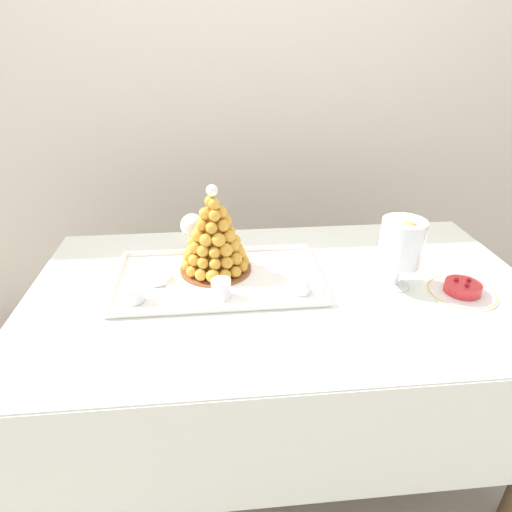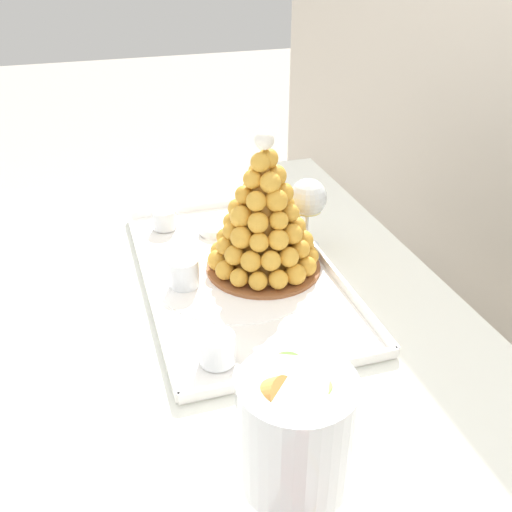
# 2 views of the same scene
# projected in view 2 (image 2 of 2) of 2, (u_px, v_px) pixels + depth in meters

# --- Properties ---
(buffet_table) EXTENTS (1.60, 0.91, 0.73)m
(buffet_table) POSITION_uv_depth(u_px,v_px,m) (239.00, 389.00, 1.08)
(buffet_table) COLOR brown
(buffet_table) RESTS_ON ground_plane
(serving_tray) EXTENTS (0.66, 0.38, 0.02)m
(serving_tray) POSITION_uv_depth(u_px,v_px,m) (238.00, 275.00, 1.20)
(serving_tray) COLOR white
(serving_tray) RESTS_ON buffet_table
(croquembouche) EXTENTS (0.24, 0.24, 0.30)m
(croquembouche) POSITION_uv_depth(u_px,v_px,m) (264.00, 219.00, 1.16)
(croquembouche) COLOR brown
(croquembouche) RESTS_ON serving_tray
(dessert_cup_left) EXTENTS (0.05, 0.05, 0.05)m
(dessert_cup_left) POSITION_uv_depth(u_px,v_px,m) (164.00, 220.00, 1.37)
(dessert_cup_left) COLOR silver
(dessert_cup_left) RESTS_ON serving_tray
(dessert_cup_mid_left) EXTENTS (0.06, 0.06, 0.06)m
(dessert_cup_mid_left) POSITION_uv_depth(u_px,v_px,m) (184.00, 273.00, 1.15)
(dessert_cup_mid_left) COLOR silver
(dessert_cup_mid_left) RESTS_ON serving_tray
(dessert_cup_centre) EXTENTS (0.06, 0.06, 0.05)m
(dessert_cup_centre) POSITION_uv_depth(u_px,v_px,m) (217.00, 349.00, 0.96)
(dessert_cup_centre) COLOR silver
(dessert_cup_centre) RESTS_ON serving_tray
(creme_brulee_ramekin) EXTENTS (0.08, 0.08, 0.02)m
(creme_brulee_ramekin) POSITION_uv_depth(u_px,v_px,m) (218.00, 228.00, 1.35)
(creme_brulee_ramekin) COLOR white
(creme_brulee_ramekin) RESTS_ON serving_tray
(macaron_goblet) EXTENTS (0.13, 0.13, 0.24)m
(macaron_goblet) POSITION_uv_depth(u_px,v_px,m) (296.00, 433.00, 0.65)
(macaron_goblet) COLOR white
(macaron_goblet) RESTS_ON buffet_table
(wine_glass) EXTENTS (0.08, 0.08, 0.16)m
(wine_glass) POSITION_uv_depth(u_px,v_px,m) (308.00, 200.00, 1.26)
(wine_glass) COLOR silver
(wine_glass) RESTS_ON buffet_table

